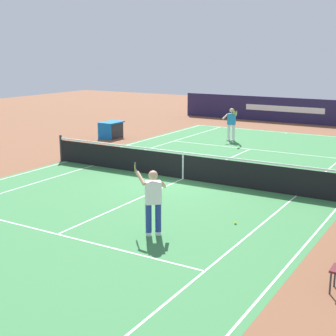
% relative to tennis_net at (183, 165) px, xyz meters
% --- Properties ---
extents(ground_plane, '(60.00, 60.00, 0.00)m').
position_rel_tennis_net_xyz_m(ground_plane, '(0.00, 0.00, -0.49)').
color(ground_plane, brown).
extents(court_slab, '(24.20, 11.40, 0.00)m').
position_rel_tennis_net_xyz_m(court_slab, '(0.00, 0.00, -0.49)').
color(court_slab, '#387A42').
rests_on(court_slab, ground_plane).
extents(court_line_markings, '(23.85, 11.05, 0.01)m').
position_rel_tennis_net_xyz_m(court_line_markings, '(0.00, 0.00, -0.49)').
color(court_line_markings, white).
rests_on(court_line_markings, ground_plane).
extents(tennis_net, '(0.10, 11.70, 1.08)m').
position_rel_tennis_net_xyz_m(tennis_net, '(0.00, 0.00, 0.00)').
color(tennis_net, '#2D2D33').
rests_on(tennis_net, ground_plane).
extents(stadium_barrier, '(0.26, 17.00, 1.58)m').
position_rel_tennis_net_xyz_m(stadium_barrier, '(-15.90, -0.00, 0.30)').
color(stadium_barrier, '#231E47').
rests_on(stadium_barrier, ground_plane).
extents(tennis_player_near, '(0.74, 1.11, 1.70)m').
position_rel_tennis_net_xyz_m(tennis_player_near, '(5.18, 2.05, 0.44)').
color(tennis_player_near, navy).
rests_on(tennis_player_near, ground_plane).
extents(tennis_player_far, '(1.03, 0.81, 1.70)m').
position_rel_tennis_net_xyz_m(tennis_player_far, '(-7.97, -1.68, 0.44)').
color(tennis_player_far, white).
rests_on(tennis_player_far, ground_plane).
extents(tennis_ball, '(0.07, 0.07, 0.07)m').
position_rel_tennis_net_xyz_m(tennis_ball, '(3.43, 3.51, -0.46)').
color(tennis_ball, '#CCE01E').
rests_on(tennis_ball, ground_plane).
extents(equipment_cart_tarped, '(1.25, 0.84, 0.85)m').
position_rel_tennis_net_xyz_m(equipment_cart_tarped, '(-5.49, -7.40, -0.05)').
color(equipment_cart_tarped, '#2D2D33').
rests_on(equipment_cart_tarped, ground_plane).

